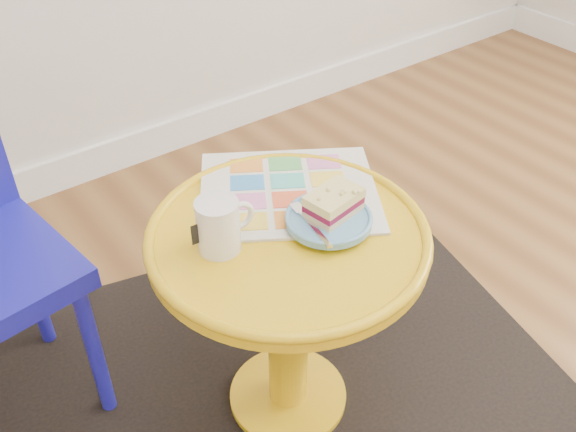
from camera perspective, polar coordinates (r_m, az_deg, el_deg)
rug at (r=1.57m, az=0.00°, el=-15.82°), size 1.52×1.37×0.01m
side_table at (r=1.30m, az=0.00°, el=-6.37°), size 0.53×0.53×0.51m
newspaper at (r=1.30m, az=0.07°, el=2.21°), size 0.46×0.45×0.01m
mug at (r=1.14m, az=-6.13°, el=-0.72°), size 0.11×0.08×0.10m
plate at (r=1.21m, az=3.63°, el=-0.33°), size 0.16×0.16×0.02m
cake_slice at (r=1.20m, az=4.08°, el=1.18°), size 0.11×0.09×0.05m
fork at (r=1.18m, az=1.94°, el=-0.61°), size 0.04×0.14×0.00m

